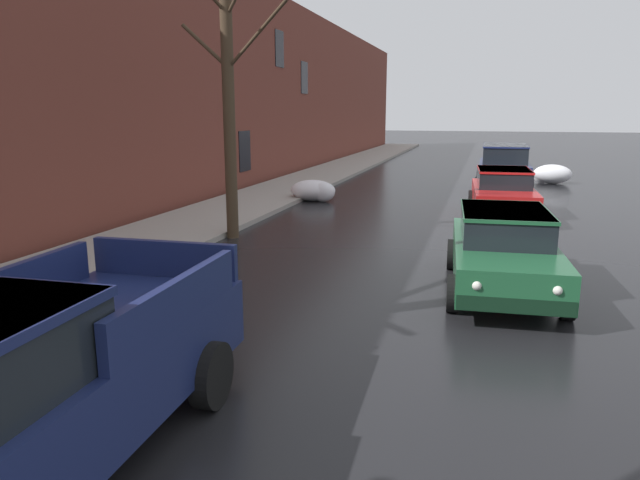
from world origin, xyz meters
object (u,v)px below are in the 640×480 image
at_px(bare_tree_mid_block, 228,78).
at_px(sedan_grey_queued_behind_truck, 504,160).
at_px(sedan_green_parked_kerbside_close, 503,248).
at_px(pickup_truck_darkblue_approaching_near_lane, 12,389).
at_px(suv_darkblue_parked_far_down_block, 504,166).
at_px(sedan_red_parked_kerbside_mid, 503,192).
at_px(fire_hydrant, 32,333).

distance_m(bare_tree_mid_block, sedan_grey_queued_behind_truck, 18.72).
height_order(sedan_green_parked_kerbside_close, sedan_grey_queued_behind_truck, same).
relative_size(pickup_truck_darkblue_approaching_near_lane, sedan_green_parked_kerbside_close, 1.19).
bearing_deg(suv_darkblue_parked_far_down_block, sedan_red_parked_kerbside_mid, -91.24).
bearing_deg(sedan_grey_queued_behind_truck, sedan_red_parked_kerbside_mid, -91.15).
distance_m(bare_tree_mid_block, sedan_red_parked_kerbside_mid, 8.79).
relative_size(bare_tree_mid_block, suv_darkblue_parked_far_down_block, 1.69).
xyz_separation_m(sedan_red_parked_kerbside_mid, suv_darkblue_parked_far_down_block, (0.13, 5.94, 0.23)).
xyz_separation_m(bare_tree_mid_block, suv_darkblue_parked_far_down_block, (6.64, 10.96, -2.87)).
bearing_deg(sedan_red_parked_kerbside_mid, bare_tree_mid_block, -142.34).
relative_size(pickup_truck_darkblue_approaching_near_lane, sedan_red_parked_kerbside_mid, 1.17).
distance_m(pickup_truck_darkblue_approaching_near_lane, sedan_green_parked_kerbside_close, 7.99).
bearing_deg(sedan_grey_queued_behind_truck, sedan_green_parked_kerbside_close, -91.08).
bearing_deg(sedan_grey_queued_behind_truck, pickup_truck_darkblue_approaching_near_lane, -99.23).
xyz_separation_m(suv_darkblue_parked_far_down_block, fire_hydrant, (-6.04, -18.42, -0.63)).
distance_m(sedan_green_parked_kerbside_close, fire_hydrant, 7.50).
height_order(pickup_truck_darkblue_approaching_near_lane, fire_hydrant, pickup_truck_darkblue_approaching_near_lane).
bearing_deg(sedan_red_parked_kerbside_mid, fire_hydrant, -115.34).
distance_m(sedan_green_parked_kerbside_close, sedan_red_parked_kerbside_mid, 7.72).
relative_size(suv_darkblue_parked_far_down_block, sedan_grey_queued_behind_truck, 1.11).
xyz_separation_m(pickup_truck_darkblue_approaching_near_lane, sedan_green_parked_kerbside_close, (3.98, 6.92, -0.13)).
distance_m(sedan_green_parked_kerbside_close, suv_darkblue_parked_far_down_block, 13.66).
relative_size(pickup_truck_darkblue_approaching_near_lane, sedan_grey_queued_behind_truck, 1.30).
height_order(sedan_green_parked_kerbside_close, fire_hydrant, sedan_green_parked_kerbside_close).
height_order(pickup_truck_darkblue_approaching_near_lane, suv_darkblue_parked_far_down_block, suv_darkblue_parked_far_down_block).
distance_m(bare_tree_mid_block, suv_darkblue_parked_far_down_block, 13.14).
xyz_separation_m(sedan_green_parked_kerbside_close, suv_darkblue_parked_far_down_block, (0.26, 13.66, 0.24)).
bearing_deg(pickup_truck_darkblue_approaching_near_lane, fire_hydrant, 129.74).
height_order(bare_tree_mid_block, sedan_grey_queued_behind_truck, bare_tree_mid_block).
relative_size(sedan_green_parked_kerbside_close, sedan_grey_queued_behind_truck, 1.09).
bearing_deg(pickup_truck_darkblue_approaching_near_lane, sedan_grey_queued_behind_truck, 80.77).
height_order(bare_tree_mid_block, fire_hydrant, bare_tree_mid_block).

